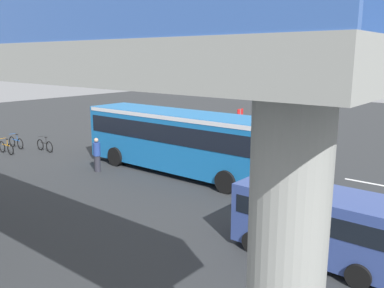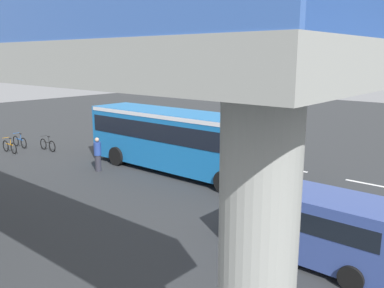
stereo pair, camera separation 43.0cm
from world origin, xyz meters
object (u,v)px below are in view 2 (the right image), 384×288
Objects in this scene: bicycle_black at (48,145)px; traffic_sign at (242,124)px; bicycle_orange at (10,147)px; pedestrian at (98,155)px; bicycle_blue at (20,142)px; parked_van at (311,220)px; city_bus at (181,137)px.

traffic_sign is at bearing -143.80° from bicycle_black.
pedestrian reaches higher than bicycle_orange.
bicycle_blue is 0.63× the size of traffic_sign.
traffic_sign reaches higher than pedestrian.
pedestrian is (-6.36, 0.82, 0.51)m from bicycle_black.
bicycle_orange is at bearing -2.00° from parked_van.
city_bus is at bearing -161.73° from bicycle_orange.
parked_van is 2.68× the size of pedestrian.
parked_van is at bearing 172.29° from bicycle_black.
parked_van reaches higher than bicycle_orange.
parked_van reaches higher than pedestrian.
city_bus is 6.44× the size of pedestrian.
parked_van is 2.71× the size of bicycle_orange.
bicycle_blue is at bearing 16.27° from bicycle_black.
traffic_sign is (-3.59, -8.10, 1.00)m from pedestrian.
city_bus is at bearing -25.80° from parked_van.
city_bus is at bearing -168.40° from bicycle_blue.
pedestrian is (-7.65, -1.04, 0.51)m from bicycle_orange.
traffic_sign is (-0.06, -5.45, 0.01)m from city_bus.
bicycle_blue and bicycle_black have the same top height.
parked_van is 12.75m from pedestrian.
city_bus is at bearing -169.52° from bicycle_black.
parked_van reaches higher than bicycle_blue.
bicycle_black is at bearing 10.48° from city_bus.
pedestrian is (-8.67, 0.15, 0.51)m from bicycle_blue.
pedestrian is 8.92m from traffic_sign.
pedestrian is at bearing 179.03° from bicycle_blue.
bicycle_black is (-2.32, -0.68, 0.00)m from bicycle_blue.
bicycle_blue is 8.69m from pedestrian.
parked_van is 20.30m from bicycle_orange.
bicycle_blue is (1.03, -1.18, 0.00)m from bicycle_orange.
bicycle_orange is 14.57m from traffic_sign.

